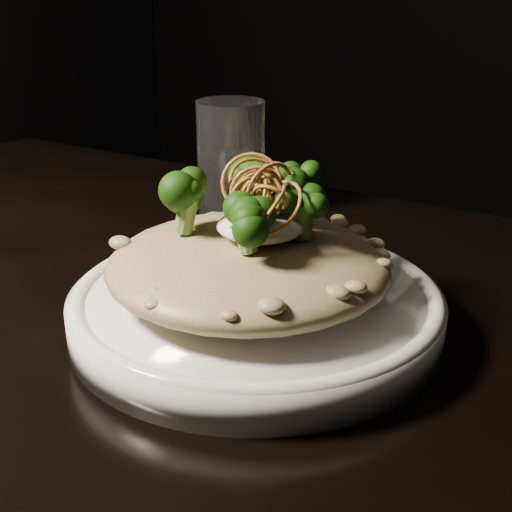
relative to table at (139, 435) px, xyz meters
The scene contains 7 objects.
table is the anchor object (origin of this frame).
plate 0.13m from the table, 41.01° to the left, with size 0.26×0.26×0.03m, color white.
risotto 0.16m from the table, 40.53° to the left, with size 0.20×0.20×0.04m, color brown.
broccoli 0.20m from the table, 44.88° to the left, with size 0.13×0.13×0.05m, color black, non-canonical shape.
cheese 0.19m from the table, 37.57° to the left, with size 0.06×0.06×0.02m, color white.
shallots 0.21m from the table, 38.88° to the left, with size 0.06×0.06×0.04m, color brown, non-canonical shape.
drinking_glass 0.30m from the table, 107.72° to the left, with size 0.07×0.07×0.12m, color white.
Camera 1 is at (0.30, -0.33, 0.99)m, focal length 50.00 mm.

